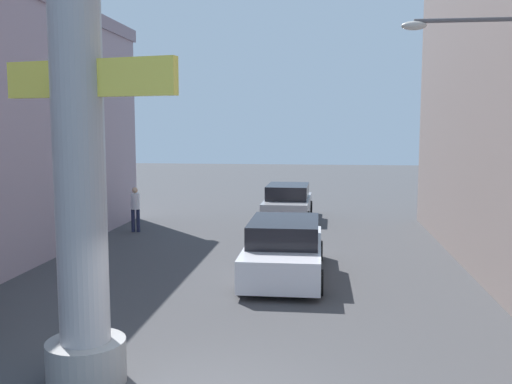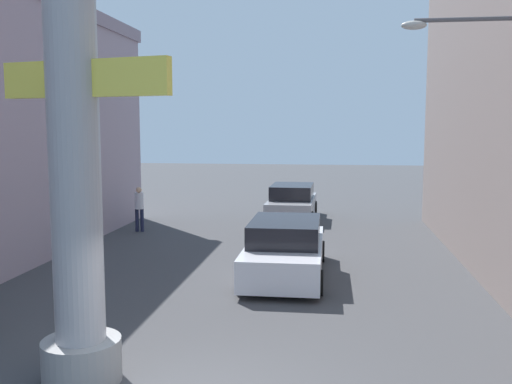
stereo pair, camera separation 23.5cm
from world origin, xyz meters
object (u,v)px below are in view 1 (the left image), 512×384
at_px(car_lead, 284,249).
at_px(car_far, 288,203).
at_px(neon_sign_pole, 78,105).
at_px(pedestrian_far_left, 135,206).
at_px(street_lamp, 505,128).

height_order(car_lead, car_far, same).
xyz_separation_m(neon_sign_pole, pedestrian_far_left, (-3.56, 12.87, -3.39)).
bearing_deg(car_far, car_lead, -86.86).
relative_size(street_lamp, car_lead, 1.30).
bearing_deg(neon_sign_pole, car_lead, 69.14).
bearing_deg(car_lead, street_lamp, -21.58).
xyz_separation_m(neon_sign_pole, street_lamp, (7.73, 5.00, -0.34)).
height_order(car_lead, pedestrian_far_left, pedestrian_far_left).
height_order(street_lamp, pedestrian_far_left, street_lamp).
xyz_separation_m(car_far, pedestrian_far_left, (-5.71, -3.64, 0.29)).
bearing_deg(car_far, pedestrian_far_left, -147.46).
distance_m(car_lead, pedestrian_far_left, 8.57).
xyz_separation_m(car_lead, car_far, (-0.52, 9.51, -0.00)).
xyz_separation_m(car_lead, pedestrian_far_left, (-6.23, 5.87, 0.29)).
xyz_separation_m(neon_sign_pole, car_far, (2.15, 16.52, -3.68)).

